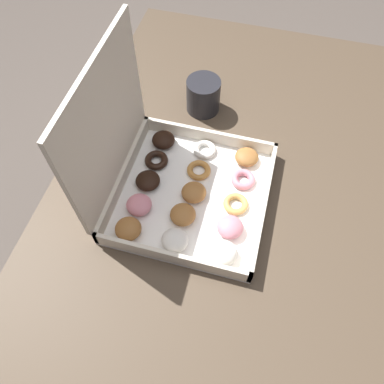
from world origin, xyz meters
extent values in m
plane|color=#564C44|center=(0.00, 0.00, 0.00)|extent=(8.00, 8.00, 0.00)
cube|color=#4C3D2D|center=(0.00, 0.00, 0.76)|extent=(1.13, 0.74, 0.03)
cylinder|color=#4C3D2D|center=(0.52, -0.32, 0.37)|extent=(0.06, 0.06, 0.75)
cylinder|color=#4C3D2D|center=(0.52, 0.32, 0.37)|extent=(0.06, 0.06, 0.75)
cube|color=white|center=(-0.03, 0.07, 0.78)|extent=(0.30, 0.30, 0.01)
cube|color=beige|center=(-0.03, -0.07, 0.80)|extent=(0.30, 0.01, 0.03)
cube|color=beige|center=(-0.03, 0.22, 0.80)|extent=(0.30, 0.01, 0.03)
cube|color=beige|center=(-0.18, 0.07, 0.80)|extent=(0.01, 0.30, 0.03)
cube|color=beige|center=(0.11, 0.07, 0.80)|extent=(0.01, 0.30, 0.03)
cube|color=beige|center=(-0.03, 0.23, 0.95)|extent=(0.30, 0.01, 0.26)
ellipsoid|color=white|center=(-0.15, -0.02, 0.80)|extent=(0.05, 0.05, 0.03)
ellipsoid|color=pink|center=(-0.09, -0.02, 0.80)|extent=(0.05, 0.05, 0.03)
torus|color=tan|center=(-0.03, -0.02, 0.79)|extent=(0.05, 0.05, 0.01)
torus|color=pink|center=(0.03, -0.02, 0.79)|extent=(0.05, 0.05, 0.01)
ellipsoid|color=#9E6633|center=(0.08, -0.02, 0.79)|extent=(0.05, 0.05, 0.02)
ellipsoid|color=white|center=(-0.14, 0.08, 0.80)|extent=(0.05, 0.05, 0.03)
ellipsoid|color=#9E6633|center=(-0.09, 0.08, 0.80)|extent=(0.05, 0.05, 0.03)
ellipsoid|color=#9E6633|center=(-0.03, 0.07, 0.79)|extent=(0.05, 0.05, 0.02)
torus|color=#B77A38|center=(0.03, 0.07, 0.79)|extent=(0.05, 0.05, 0.01)
torus|color=white|center=(0.08, 0.07, 0.79)|extent=(0.05, 0.05, 0.01)
ellipsoid|color=#9E6633|center=(-0.15, 0.17, 0.80)|extent=(0.05, 0.05, 0.03)
ellipsoid|color=pink|center=(-0.09, 0.16, 0.80)|extent=(0.05, 0.05, 0.03)
ellipsoid|color=black|center=(-0.03, 0.17, 0.79)|extent=(0.05, 0.05, 0.02)
torus|color=black|center=(0.03, 0.17, 0.79)|extent=(0.05, 0.05, 0.01)
ellipsoid|color=black|center=(0.08, 0.17, 0.80)|extent=(0.05, 0.05, 0.03)
cylinder|color=#232328|center=(0.21, 0.11, 0.82)|extent=(0.08, 0.08, 0.08)
cylinder|color=black|center=(0.21, 0.11, 0.85)|extent=(0.06, 0.06, 0.01)
camera|label=1|loc=(-0.42, -0.03, 1.43)|focal=35.00mm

